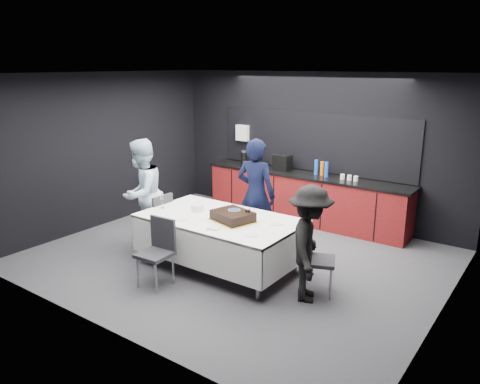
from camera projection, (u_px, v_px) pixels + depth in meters
name	position (u px, v px, depth m)	size (l,w,h in m)	color
ground	(236.00, 258.00, 7.30)	(6.00, 6.00, 0.00)	#45454A
room_shell	(236.00, 140.00, 6.81)	(6.04, 5.04, 2.82)	white
kitchenette	(304.00, 194.00, 8.91)	(4.10, 0.64, 2.05)	maroon
party_table	(220.00, 226.00, 6.82)	(2.32, 1.32, 0.78)	#99999E
cake_assembly	(233.00, 216.00, 6.61)	(0.69, 0.62, 0.18)	yellow
plate_stack	(198.00, 208.00, 7.07)	(0.19, 0.19, 0.10)	white
loose_plate_near	(183.00, 219.00, 6.69)	(0.20, 0.20, 0.01)	white
loose_plate_right_a	(276.00, 224.00, 6.50)	(0.19, 0.19, 0.01)	white
loose_plate_right_b	(252.00, 234.00, 6.09)	(0.20, 0.20, 0.01)	white
loose_plate_far	(231.00, 211.00, 7.07)	(0.21, 0.21, 0.01)	white
fork_pile	(214.00, 228.00, 6.29)	(0.16, 0.10, 0.03)	white
champagne_flute	(162.00, 198.00, 7.18)	(0.06, 0.06, 0.22)	white
chair_left	(159.00, 218.00, 7.55)	(0.43, 0.43, 0.92)	#29292D
chair_right	(313.00, 254.00, 6.09)	(0.55, 0.55, 0.92)	#29292D
chair_near	(158.00, 247.00, 6.34)	(0.44, 0.44, 0.92)	#29292D
person_center	(256.00, 195.00, 7.46)	(0.66, 0.44, 1.82)	black
person_left	(142.00, 194.00, 7.60)	(0.87, 0.68, 1.78)	silver
person_right	(310.00, 244.00, 5.85)	(0.97, 0.56, 1.51)	black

